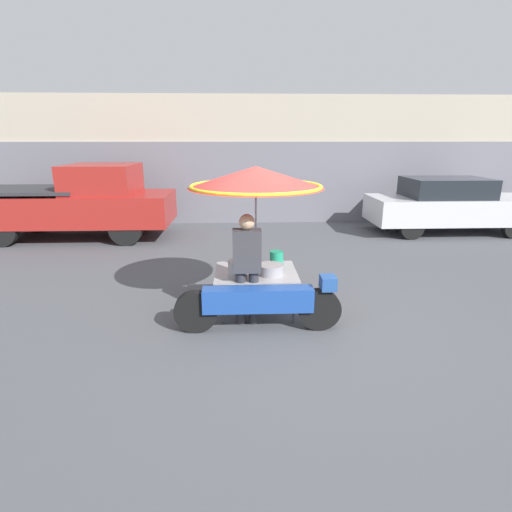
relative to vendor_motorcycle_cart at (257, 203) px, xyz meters
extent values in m
plane|color=#4C4F54|center=(0.45, -0.40, -1.65)|extent=(36.00, 36.00, 0.00)
cube|color=#B2A893|center=(0.45, 7.63, 0.21)|extent=(28.00, 2.00, 3.71)
cube|color=slate|center=(0.45, 6.60, -0.45)|extent=(23.80, 0.06, 2.40)
cylinder|color=black|center=(0.82, -0.57, -1.36)|extent=(0.57, 0.14, 0.57)
cylinder|color=black|center=(-0.84, -0.57, -1.36)|extent=(0.57, 0.14, 0.57)
cube|color=#1E479E|center=(-0.01, -0.57, -1.20)|extent=(1.47, 0.24, 0.32)
cube|color=#234C93|center=(0.92, -0.57, -0.98)|extent=(0.20, 0.24, 0.18)
cylinder|color=black|center=(-0.01, 0.39, -1.39)|extent=(0.52, 0.14, 0.52)
cylinder|color=#515156|center=(0.50, -0.35, -1.35)|extent=(0.03, 0.03, 0.60)
cylinder|color=#515156|center=(0.50, 0.52, -1.35)|extent=(0.03, 0.03, 0.60)
cylinder|color=#515156|center=(-0.52, -0.35, -1.35)|extent=(0.03, 0.03, 0.60)
cylinder|color=#515156|center=(-0.52, 0.52, -1.35)|extent=(0.03, 0.03, 0.60)
cube|color=#9E9EA3|center=(-0.01, 0.09, -1.04)|extent=(1.20, 1.02, 0.02)
cylinder|color=#B2B2B7|center=(-0.01, 0.09, -0.42)|extent=(0.03, 0.03, 1.23)
cone|color=red|center=(-0.01, 0.09, 0.34)|extent=(1.89, 1.89, 0.29)
torus|color=yellow|center=(-0.01, 0.09, 0.22)|extent=(1.84, 1.84, 0.05)
cylinder|color=#939399|center=(-0.28, -0.09, -0.92)|extent=(0.27, 0.27, 0.22)
cylinder|color=#939399|center=(0.20, -0.07, -0.95)|extent=(0.37, 0.37, 0.15)
cylinder|color=#1E936B|center=(0.32, 0.37, -0.92)|extent=(0.21, 0.21, 0.22)
cylinder|color=#2D2D33|center=(-0.23, -0.35, -1.26)|extent=(0.14, 0.14, 0.77)
cylinder|color=#2D2D33|center=(-0.05, -0.35, -1.26)|extent=(0.14, 0.14, 0.77)
cube|color=#38383D|center=(-0.14, -0.35, -0.59)|extent=(0.38, 0.22, 0.58)
sphere|color=tan|center=(-0.14, -0.35, -0.20)|extent=(0.21, 0.21, 0.21)
cylinder|color=black|center=(6.87, 5.74, -1.35)|extent=(0.60, 0.20, 0.60)
cylinder|color=black|center=(4.17, 4.33, -1.35)|extent=(0.60, 0.20, 0.60)
cylinder|color=black|center=(4.17, 5.74, -1.35)|extent=(0.60, 0.20, 0.60)
cube|color=silver|center=(5.52, 5.04, -1.01)|extent=(4.36, 1.66, 0.68)
cube|color=#1E2328|center=(5.30, 5.04, -0.42)|extent=(2.09, 1.46, 0.51)
cylinder|color=black|center=(-2.98, 4.05, -1.26)|extent=(0.79, 0.24, 0.79)
cylinder|color=black|center=(-2.98, 5.62, -1.26)|extent=(0.79, 0.24, 0.79)
cylinder|color=black|center=(-5.93, 4.05, -1.26)|extent=(0.79, 0.24, 0.79)
cylinder|color=black|center=(-5.93, 5.62, -1.26)|extent=(0.79, 0.24, 0.79)
cube|color=#A3231E|center=(-4.46, 4.83, -0.88)|extent=(4.91, 1.85, 0.76)
cube|color=#A3231E|center=(-3.67, 4.83, -0.13)|extent=(1.67, 1.70, 0.72)
cube|color=#2D2D33|center=(-5.44, 4.83, -0.40)|extent=(2.55, 1.77, 0.08)
camera|label=1|loc=(-0.24, -5.48, 0.86)|focal=28.00mm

